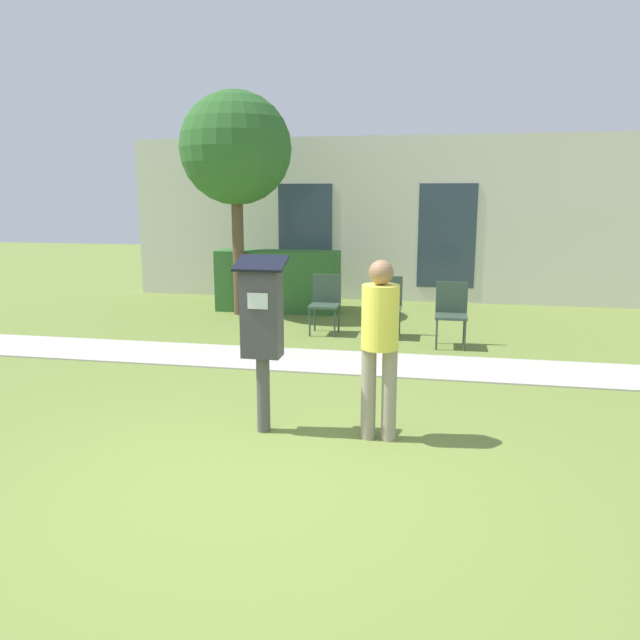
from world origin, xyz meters
name	(u,v)px	position (x,y,z in m)	size (l,w,h in m)	color
ground_plane	(256,482)	(0.00, 0.00, 0.00)	(40.00, 40.00, 0.00)	olive
sidewalk	(333,362)	(0.00, 3.41, 0.01)	(12.00, 1.10, 0.02)	#B7B2A8
building_facade	(375,220)	(0.00, 8.31, 1.60)	(10.00, 0.26, 3.20)	silver
parking_meter	(262,321)	(-0.22, 1.00, 1.02)	(0.44, 0.31, 1.59)	#4C4C4C
person_standing	(380,336)	(0.82, 1.01, 0.93)	(0.32, 0.32, 1.58)	gray
outdoor_chair_left	(326,299)	(-0.41, 5.09, 0.53)	(0.44, 0.44, 0.90)	#334738
outdoor_chair_middle	(387,301)	(0.53, 5.04, 0.53)	(0.44, 0.44, 0.90)	#334738
outdoor_chair_right	(451,309)	(1.47, 4.61, 0.53)	(0.44, 0.44, 0.90)	#334738
hedge_row	(278,281)	(-1.59, 6.72, 0.55)	(2.22, 0.60, 1.10)	#33662D
tree	(236,150)	(-2.18, 6.28, 2.84)	(1.90, 1.90, 3.82)	brown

